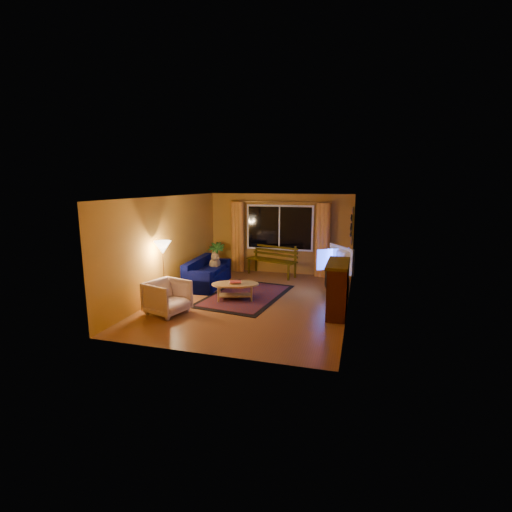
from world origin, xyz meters
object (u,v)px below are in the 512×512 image
(armchair, at_px, (167,296))
(coffee_table, at_px, (235,292))
(bench, at_px, (271,268))
(sofa, at_px, (208,272))
(tv_console, at_px, (336,282))
(floor_lamp, at_px, (164,272))

(armchair, relative_size, coffee_table, 0.71)
(armchair, bearing_deg, bench, -3.31)
(sofa, relative_size, coffee_table, 1.61)
(coffee_table, distance_m, tv_console, 2.69)
(floor_lamp, relative_size, coffee_table, 1.29)
(bench, xyz_separation_m, tv_console, (2.05, -1.26, 0.03))
(floor_lamp, distance_m, tv_console, 4.39)
(sofa, relative_size, floor_lamp, 1.25)
(sofa, bearing_deg, armchair, -91.72)
(floor_lamp, xyz_separation_m, tv_console, (3.90, 1.97, -0.46))
(tv_console, bearing_deg, bench, 136.73)
(floor_lamp, bearing_deg, tv_console, 26.74)
(tv_console, bearing_deg, coffee_table, -161.40)
(armchair, relative_size, tv_console, 0.61)
(armchair, distance_m, tv_console, 4.35)
(sofa, bearing_deg, coffee_table, -44.61)
(armchair, height_order, floor_lamp, floor_lamp)
(floor_lamp, xyz_separation_m, coffee_table, (1.58, 0.61, -0.53))
(sofa, relative_size, armchair, 2.28)
(bench, bearing_deg, floor_lamp, -99.57)
(armchair, bearing_deg, tv_console, -36.03)
(floor_lamp, relative_size, tv_console, 1.11)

